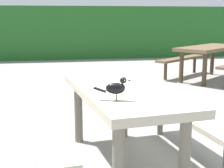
# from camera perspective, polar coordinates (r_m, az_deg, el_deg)

# --- Properties ---
(hedge_wall) EXTENTS (28.00, 2.36, 1.71)m
(hedge_wall) POSITION_cam_1_polar(r_m,az_deg,el_deg) (12.19, -7.04, 8.76)
(hedge_wall) COLOR #235B23
(hedge_wall) RESTS_ON ground
(picnic_table_foreground) EXTENTS (1.88, 1.91, 0.74)m
(picnic_table_foreground) POSITION_cam_1_polar(r_m,az_deg,el_deg) (3.12, 1.68, -3.94)
(picnic_table_foreground) COLOR #B2A893
(picnic_table_foreground) RESTS_ON ground
(bird_grackle) EXTENTS (0.28, 0.11, 0.18)m
(bird_grackle) POSITION_cam_1_polar(r_m,az_deg,el_deg) (2.59, 0.81, -0.58)
(bird_grackle) COLOR black
(bird_grackle) RESTS_ON picnic_table_foreground
(picnic_table_mid_left) EXTENTS (2.38, 2.37, 0.74)m
(picnic_table_mid_left) POSITION_cam_1_polar(r_m,az_deg,el_deg) (7.72, 16.08, 4.75)
(picnic_table_mid_left) COLOR brown
(picnic_table_mid_left) RESTS_ON ground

